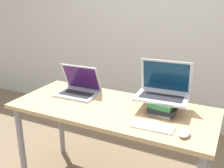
# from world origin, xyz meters

# --- Properties ---
(wall_back) EXTENTS (8.00, 0.05, 2.70)m
(wall_back) POSITION_xyz_m (0.00, 1.70, 1.35)
(wall_back) COLOR silver
(wall_back) RESTS_ON ground_plane
(desk) EXTENTS (1.51, 0.65, 0.75)m
(desk) POSITION_xyz_m (0.00, 0.33, 0.66)
(desk) COLOR tan
(desk) RESTS_ON ground_plane
(laptop_left) EXTENTS (0.35, 0.26, 0.25)m
(laptop_left) POSITION_xyz_m (-0.37, 0.44, 0.80)
(laptop_left) COLOR #B2B2B7
(laptop_left) RESTS_ON desk
(book_stack) EXTENTS (0.20, 0.26, 0.10)m
(book_stack) POSITION_xyz_m (0.37, 0.41, 0.80)
(book_stack) COLOR white
(book_stack) RESTS_ON desk
(laptop_on_books) EXTENTS (0.38, 0.27, 0.26)m
(laptop_on_books) POSITION_xyz_m (0.34, 0.45, 0.90)
(laptop_on_books) COLOR silver
(laptop_on_books) RESTS_ON book_stack
(wireless_keyboard) EXTENTS (0.28, 0.13, 0.01)m
(wireless_keyboard) POSITION_xyz_m (0.37, 0.15, 0.76)
(wireless_keyboard) COLOR white
(wireless_keyboard) RESTS_ON desk
(mouse) EXTENTS (0.07, 0.11, 0.03)m
(mouse) POSITION_xyz_m (0.57, 0.14, 0.77)
(mouse) COLOR #B2B2B7
(mouse) RESTS_ON desk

